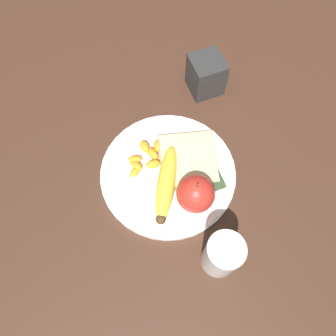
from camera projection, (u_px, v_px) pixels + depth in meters
ground_plane at (168, 174)px, 0.70m from camera, size 3.00×3.00×0.00m
plate at (168, 173)px, 0.69m from camera, size 0.28×0.28×0.01m
juice_glass at (222, 255)px, 0.58m from camera, size 0.07×0.07×0.11m
apple at (196, 194)px, 0.62m from camera, size 0.08×0.08×0.08m
banana at (166, 183)px, 0.65m from camera, size 0.16×0.11×0.04m
bread_slice at (188, 160)px, 0.68m from camera, size 0.15×0.14×0.02m
fork at (161, 177)px, 0.68m from camera, size 0.07×0.18×0.00m
jam_packet at (212, 182)px, 0.66m from camera, size 0.05×0.04×0.02m
orange_segment_0 at (145, 146)px, 0.70m from camera, size 0.03×0.02×0.02m
orange_segment_1 at (135, 172)px, 0.68m from camera, size 0.03×0.03×0.01m
orange_segment_2 at (152, 153)px, 0.69m from camera, size 0.04×0.03×0.02m
orange_segment_3 at (158, 145)px, 0.70m from camera, size 0.03×0.03×0.02m
orange_segment_4 at (136, 166)px, 0.68m from camera, size 0.03×0.03×0.02m
orange_segment_5 at (135, 159)px, 0.69m from camera, size 0.02×0.03×0.02m
orange_segment_6 at (166, 157)px, 0.69m from camera, size 0.02×0.03×0.02m
orange_segment_7 at (153, 164)px, 0.68m from camera, size 0.02×0.03×0.02m
condiment_caddy at (206, 75)px, 0.75m from camera, size 0.07×0.07×0.09m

